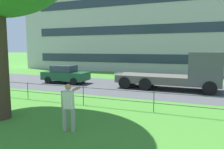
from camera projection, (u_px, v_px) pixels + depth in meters
street_strip at (169, 90)px, 15.75m from camera, size 80.00×7.40×0.01m
park_fence at (154, 98)px, 10.04m from camera, size 37.31×0.04×1.00m
person_thrower at (69, 106)px, 7.72m from camera, size 0.51×0.83×1.73m
frisbee at (118, 73)px, 7.41m from camera, size 0.37×0.37×0.05m
car_dark_green_center at (65, 74)px, 18.79m from camera, size 4.06×1.92×1.54m
flatbed_truck_left at (182, 73)px, 15.45m from camera, size 7.34×2.52×2.75m
apartment_building_background at (154, 7)px, 31.32m from camera, size 36.56×12.49×18.17m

